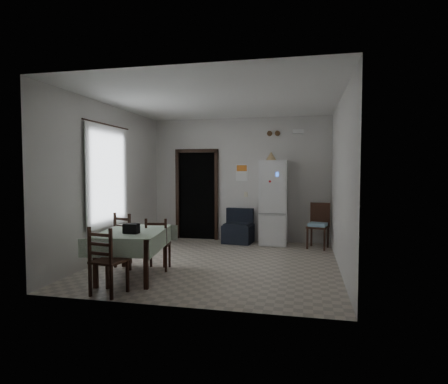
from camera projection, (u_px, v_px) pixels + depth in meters
name	position (u px, v px, depth m)	size (l,w,h in m)	color
ground	(218.00, 263.00, 6.74)	(4.50, 4.50, 0.00)	#B1A391
ceiling	(218.00, 100.00, 6.58)	(4.20, 4.50, 0.02)	white
wall_back	(240.00, 180.00, 8.86)	(4.20, 0.02, 2.90)	silver
wall_front	(175.00, 188.00, 4.47)	(4.20, 0.02, 2.90)	silver
wall_left	(111.00, 182.00, 7.11)	(0.02, 4.50, 2.90)	silver
wall_right	(341.00, 183.00, 6.21)	(0.02, 4.50, 2.90)	silver
doorway	(200.00, 195.00, 9.30)	(1.06, 0.52, 2.22)	black
window_recess	(103.00, 177.00, 6.92)	(0.10, 1.20, 1.60)	silver
curtain	(108.00, 177.00, 6.90)	(0.02, 1.45, 1.85)	white
curtain_rod	(108.00, 125.00, 6.84)	(0.02, 0.02, 1.60)	black
calendar	(242.00, 172.00, 8.82)	(0.28, 0.02, 0.40)	white
calendar_image	(242.00, 168.00, 8.81)	(0.24, 0.01, 0.14)	orange
light_switch	(246.00, 194.00, 8.83)	(0.08, 0.02, 0.12)	beige
vent_left	(270.00, 133.00, 8.63)	(0.12, 0.12, 0.03)	#503720
vent_right	(277.00, 133.00, 8.59)	(0.12, 0.12, 0.03)	#503720
emergency_light	(298.00, 131.00, 8.47)	(0.25, 0.07, 0.09)	white
fridge	(273.00, 203.00, 8.39)	(0.61, 0.61, 1.89)	silver
tan_cone	(271.00, 156.00, 8.33)	(0.24, 0.24, 0.19)	tan
navy_seat	(238.00, 226.00, 8.60)	(0.64, 0.62, 0.78)	black
corner_chair	(318.00, 226.00, 7.97)	(0.42, 0.42, 0.97)	black
dining_table	(134.00, 254.00, 5.83)	(0.92, 1.39, 0.72)	#A4B99E
black_bag	(131.00, 228.00, 5.56)	(0.22, 0.13, 0.14)	black
dining_chair_far_left	(130.00, 240.00, 6.43)	(0.40, 0.40, 0.94)	black
dining_chair_far_right	(158.00, 243.00, 6.26)	(0.38, 0.38, 0.88)	black
dining_chair_near_head	(109.00, 260.00, 4.98)	(0.40, 0.40, 0.92)	black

